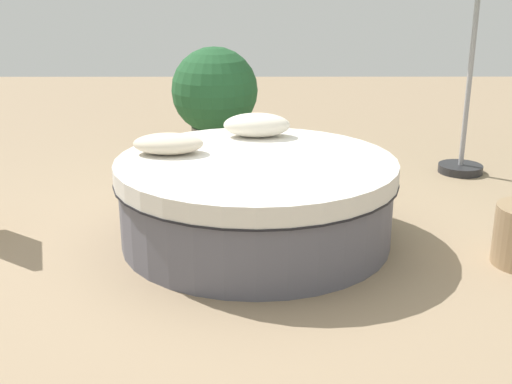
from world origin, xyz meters
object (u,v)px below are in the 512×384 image
throw_pillow_1 (168,144)px  planter (215,97)px  round_bed (256,199)px  throw_pillow_0 (257,125)px

throw_pillow_1 → planter: planter is taller
round_bed → planter: 2.28m
round_bed → throw_pillow_1: size_ratio=3.94×
round_bed → planter: (0.43, -2.21, 0.36)m
throw_pillow_1 → planter: 2.07m
throw_pillow_0 → planter: bearing=-74.1°
throw_pillow_0 → planter: planter is taller
throw_pillow_0 → planter: size_ratio=0.46×
throw_pillow_0 → planter: 1.59m
round_bed → planter: size_ratio=1.73×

